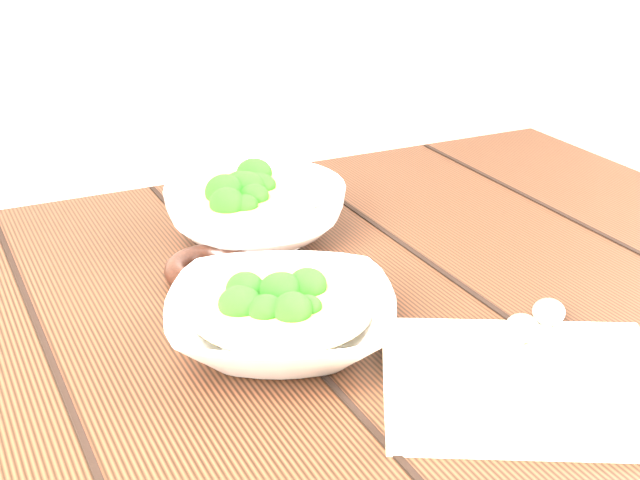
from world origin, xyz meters
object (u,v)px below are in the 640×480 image
soup_bowl_back (256,210)px  trivet (211,269)px  napkin (525,383)px  table (291,419)px  soup_bowl_front (281,319)px

soup_bowl_back → trivet: size_ratio=2.55×
soup_bowl_back → napkin: soup_bowl_back is taller
table → soup_bowl_front: bearing=-120.9°
table → soup_bowl_front: size_ratio=4.53×
soup_bowl_back → trivet: (-0.08, -0.08, -0.02)m
napkin → soup_bowl_front: bearing=163.3°
trivet → napkin: (0.16, -0.30, -0.01)m
table → napkin: bearing=-59.7°
trivet → napkin: 0.34m
table → trivet: size_ratio=12.46×
table → soup_bowl_back: soup_bowl_back is taller
table → soup_bowl_back: size_ratio=4.88×
napkin → soup_bowl_back: bearing=130.1°
soup_bowl_back → soup_bowl_front: bearing=-106.9°
soup_bowl_back → table: bearing=-102.4°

